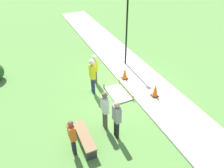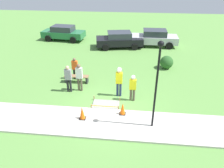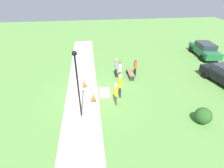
{
  "view_description": "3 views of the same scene",
  "coord_description": "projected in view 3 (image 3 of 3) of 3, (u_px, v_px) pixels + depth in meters",
  "views": [
    {
      "loc": [
        -8.39,
        4.54,
        6.84
      ],
      "look_at": [
        -0.54,
        0.96,
        0.87
      ],
      "focal_mm": 35.0,
      "sensor_mm": 36.0,
      "label": 1
    },
    {
      "loc": [
        1.15,
        -10.02,
        7.13
      ],
      "look_at": [
        -0.07,
        1.29,
        1.0
      ],
      "focal_mm": 35.0,
      "sensor_mm": 36.0,
      "label": 2
    },
    {
      "loc": [
        11.08,
        -0.41,
        7.62
      ],
      "look_at": [
        -0.37,
        1.13,
        0.76
      ],
      "focal_mm": 28.0,
      "sensor_mm": 36.0,
      "label": 3
    }
  ],
  "objects": [
    {
      "name": "sidewalk",
      "position": [
        82.0,
        97.0,
        13.22
      ],
      "size": [
        28.0,
        2.41,
        0.1
      ],
      "color": "#BCB7AD",
      "rests_on": "ground_plane"
    },
    {
      "name": "wet_concrete_patch",
      "position": [
        105.0,
        93.0,
        13.72
      ],
      "size": [
        1.61,
        0.96,
        0.28
      ],
      "color": "gray",
      "rests_on": "ground_plane"
    },
    {
      "name": "traffic_cone_near_patch",
      "position": [
        84.0,
        83.0,
        14.2
      ],
      "size": [
        0.34,
        0.34,
        0.73
      ],
      "color": "black",
      "rests_on": "sidewalk"
    },
    {
      "name": "bystander_in_gray_shirt",
      "position": [
        120.0,
        69.0,
        14.97
      ],
      "size": [
        0.4,
        0.24,
        1.85
      ],
      "color": "brown",
      "rests_on": "ground_plane"
    },
    {
      "name": "worker_assistant",
      "position": [
        116.0,
        92.0,
        12.02
      ],
      "size": [
        0.4,
        0.24,
        1.69
      ],
      "color": "brown",
      "rests_on": "ground_plane"
    },
    {
      "name": "shrub_rounded_near",
      "position": [
        203.0,
        116.0,
        10.66
      ],
      "size": [
        1.02,
        1.02,
        1.02
      ],
      "color": "#285623",
      "rests_on": "ground_plane"
    },
    {
      "name": "traffic_cone_far_patch",
      "position": [
        93.0,
        97.0,
        12.54
      ],
      "size": [
        0.34,
        0.34,
        0.68
      ],
      "color": "black",
      "rests_on": "sidewalk"
    },
    {
      "name": "lamppost_near",
      "position": [
        77.0,
        77.0,
        9.86
      ],
      "size": [
        0.28,
        0.28,
        4.38
      ],
      "color": "black",
      "rests_on": "sidewalk"
    },
    {
      "name": "parked_car_green",
      "position": [
        205.0,
        49.0,
        20.05
      ],
      "size": [
        4.68,
        2.35,
        1.56
      ],
      "rotation": [
        0.0,
        0.0,
        -0.1
      ],
      "color": "#236B3D",
      "rests_on": "ground_plane"
    },
    {
      "name": "bystander_in_orange_shirt",
      "position": [
        135.0,
        67.0,
        15.83
      ],
      "size": [
        0.4,
        0.22,
        1.61
      ],
      "color": "black",
      "rests_on": "ground_plane"
    },
    {
      "name": "ground_plane",
      "position": [
        98.0,
        96.0,
        13.38
      ],
      "size": [
        60.0,
        60.0,
        0.0
      ],
      "primitive_type": "plane",
      "color": "#5B8E42"
    },
    {
      "name": "park_bench",
      "position": [
        130.0,
        73.0,
        15.89
      ],
      "size": [
        1.67,
        0.44,
        0.51
      ],
      "color": "#2D2D33",
      "rests_on": "ground_plane"
    },
    {
      "name": "worker_supervisor",
      "position": [
        120.0,
        83.0,
        12.69
      ],
      "size": [
        0.4,
        0.28,
        1.93
      ],
      "color": "navy",
      "rests_on": "ground_plane"
    },
    {
      "name": "bystander_in_white_shirt",
      "position": [
        116.0,
        67.0,
        15.52
      ],
      "size": [
        0.4,
        0.24,
        1.8
      ],
      "color": "black",
      "rests_on": "ground_plane"
    }
  ]
}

